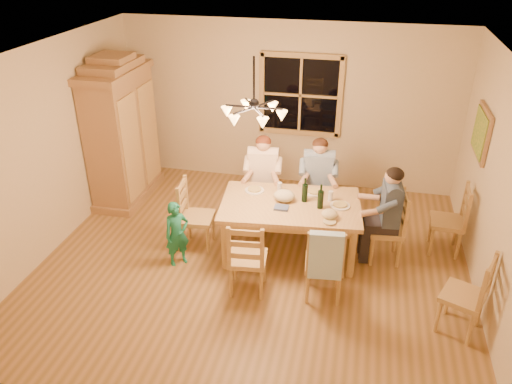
% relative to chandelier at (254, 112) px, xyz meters
% --- Properties ---
extents(floor, '(5.50, 5.50, 0.00)m').
position_rel_chandelier_xyz_m(floor, '(0.00, 0.00, -2.08)').
color(floor, brown).
rests_on(floor, ground).
extents(ceiling, '(5.50, 5.00, 0.02)m').
position_rel_chandelier_xyz_m(ceiling, '(0.00, 0.00, 0.62)').
color(ceiling, white).
rests_on(ceiling, wall_back).
extents(wall_back, '(5.50, 0.02, 2.70)m').
position_rel_chandelier_xyz_m(wall_back, '(0.00, 2.50, -0.73)').
color(wall_back, beige).
rests_on(wall_back, floor).
extents(wall_left, '(0.02, 5.00, 2.70)m').
position_rel_chandelier_xyz_m(wall_left, '(-2.75, 0.00, -0.73)').
color(wall_left, beige).
rests_on(wall_left, floor).
extents(wall_right, '(0.02, 5.00, 2.70)m').
position_rel_chandelier_xyz_m(wall_right, '(2.75, 0.00, -0.73)').
color(wall_right, beige).
rests_on(wall_right, floor).
extents(window, '(1.30, 0.06, 1.30)m').
position_rel_chandelier_xyz_m(window, '(0.20, 2.47, -0.53)').
color(window, black).
rests_on(window, wall_back).
extents(painting, '(0.06, 0.78, 0.64)m').
position_rel_chandelier_xyz_m(painting, '(2.71, 1.20, -0.48)').
color(painting, olive).
rests_on(painting, wall_right).
extents(chandelier, '(0.77, 0.68, 0.71)m').
position_rel_chandelier_xyz_m(chandelier, '(0.00, 0.00, 0.00)').
color(chandelier, black).
rests_on(chandelier, ceiling).
extents(armoire, '(0.66, 1.40, 2.30)m').
position_rel_chandelier_xyz_m(armoire, '(-2.42, 1.37, -1.02)').
color(armoire, olive).
rests_on(armoire, floor).
extents(dining_table, '(1.90, 1.28, 0.76)m').
position_rel_chandelier_xyz_m(dining_table, '(0.41, 0.32, -1.42)').
color(dining_table, '#A6764A').
rests_on(dining_table, floor).
extents(chair_far_left, '(0.48, 0.46, 0.99)m').
position_rel_chandelier_xyz_m(chair_far_left, '(-0.12, 1.12, -1.77)').
color(chair_far_left, '#B0884E').
rests_on(chair_far_left, floor).
extents(chair_far_right, '(0.48, 0.46, 0.99)m').
position_rel_chandelier_xyz_m(chair_far_right, '(0.67, 1.20, -1.77)').
color(chair_far_right, '#B0884E').
rests_on(chair_far_right, floor).
extents(chair_near_left, '(0.48, 0.46, 0.99)m').
position_rel_chandelier_xyz_m(chair_near_left, '(0.05, -0.57, -1.77)').
color(chair_near_left, '#B0884E').
rests_on(chair_near_left, floor).
extents(chair_near_right, '(0.48, 0.46, 0.99)m').
position_rel_chandelier_xyz_m(chair_near_right, '(0.95, -0.48, -1.77)').
color(chair_near_right, '#B0884E').
rests_on(chair_near_right, floor).
extents(chair_end_left, '(0.46, 0.48, 0.99)m').
position_rel_chandelier_xyz_m(chair_end_left, '(-0.83, 0.19, -1.77)').
color(chair_end_left, '#B0884E').
rests_on(chair_end_left, floor).
extents(chair_end_right, '(0.46, 0.48, 0.99)m').
position_rel_chandelier_xyz_m(chair_end_right, '(1.65, 0.45, -1.77)').
color(chair_end_right, '#B0884E').
rests_on(chair_end_right, floor).
extents(adult_woman, '(0.42, 0.46, 0.87)m').
position_rel_chandelier_xyz_m(adult_woman, '(-0.12, 1.12, -1.24)').
color(adult_woman, '#F7DBBF').
rests_on(adult_woman, floor).
extents(adult_plaid_man, '(0.42, 0.46, 0.87)m').
position_rel_chandelier_xyz_m(adult_plaid_man, '(0.67, 1.20, -1.24)').
color(adult_plaid_man, '#345C91').
rests_on(adult_plaid_man, floor).
extents(adult_slate_man, '(0.46, 0.42, 0.87)m').
position_rel_chandelier_xyz_m(adult_slate_man, '(1.65, 0.45, -1.24)').
color(adult_slate_man, '#3C4A61').
rests_on(adult_slate_man, floor).
extents(towel, '(0.39, 0.14, 0.58)m').
position_rel_chandelier_xyz_m(towel, '(0.97, -0.66, -1.38)').
color(towel, '#A4C8DE').
rests_on(towel, chair_near_right).
extents(wine_bottle_a, '(0.08, 0.08, 0.33)m').
position_rel_chandelier_xyz_m(wine_bottle_a, '(0.58, 0.42, -1.15)').
color(wine_bottle_a, black).
rests_on(wine_bottle_a, dining_table).
extents(wine_bottle_b, '(0.08, 0.08, 0.33)m').
position_rel_chandelier_xyz_m(wine_bottle_b, '(0.79, 0.29, -1.15)').
color(wine_bottle_b, black).
rests_on(wine_bottle_b, dining_table).
extents(plate_woman, '(0.26, 0.26, 0.02)m').
position_rel_chandelier_xyz_m(plate_woman, '(-0.12, 0.55, -1.31)').
color(plate_woman, white).
rests_on(plate_woman, dining_table).
extents(plate_plaid, '(0.26, 0.26, 0.02)m').
position_rel_chandelier_xyz_m(plate_plaid, '(0.68, 0.67, -1.31)').
color(plate_plaid, white).
rests_on(plate_plaid, dining_table).
extents(plate_slate, '(0.26, 0.26, 0.02)m').
position_rel_chandelier_xyz_m(plate_slate, '(1.04, 0.38, -1.31)').
color(plate_slate, white).
rests_on(plate_slate, dining_table).
extents(wine_glass_a, '(0.06, 0.06, 0.14)m').
position_rel_chandelier_xyz_m(wine_glass_a, '(0.21, 0.60, -1.25)').
color(wine_glass_a, silver).
rests_on(wine_glass_a, dining_table).
extents(wine_glass_b, '(0.06, 0.06, 0.14)m').
position_rel_chandelier_xyz_m(wine_glass_b, '(0.91, 0.51, -1.25)').
color(wine_glass_b, silver).
rests_on(wine_glass_b, dining_table).
extents(cap, '(0.20, 0.20, 0.11)m').
position_rel_chandelier_xyz_m(cap, '(0.93, 0.06, -1.26)').
color(cap, tan).
rests_on(cap, dining_table).
extents(napkin, '(0.19, 0.16, 0.03)m').
position_rel_chandelier_xyz_m(napkin, '(0.32, 0.16, -1.30)').
color(napkin, '#465481').
rests_on(napkin, dining_table).
extents(cloth_bundle, '(0.28, 0.22, 0.15)m').
position_rel_chandelier_xyz_m(cloth_bundle, '(0.32, 0.37, -1.24)').
color(cloth_bundle, '#BFB38B').
rests_on(cloth_bundle, dining_table).
extents(child, '(0.38, 0.38, 0.89)m').
position_rel_chandelier_xyz_m(child, '(-0.96, -0.24, -1.63)').
color(child, '#1B7D5F').
rests_on(child, floor).
extents(chair_spare_front, '(0.56, 0.57, 0.99)m').
position_rel_chandelier_xyz_m(chair_spare_front, '(2.45, -0.73, -1.77)').
color(chair_spare_front, '#B0884E').
rests_on(chair_spare_front, floor).
extents(chair_spare_back, '(0.44, 0.46, 0.99)m').
position_rel_chandelier_xyz_m(chair_spare_back, '(2.45, 0.83, -1.77)').
color(chair_spare_back, '#B0884E').
rests_on(chair_spare_back, floor).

